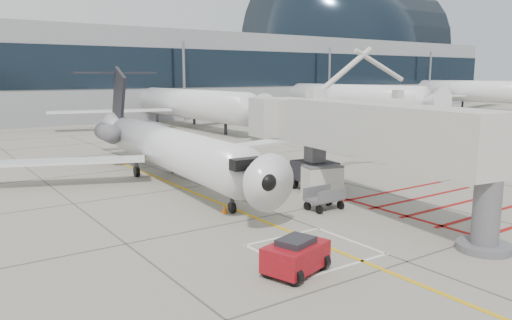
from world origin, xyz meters
TOP-DOWN VIEW (x-y plane):
  - ground_plane at (0.00, 0.00)m, footprint 260.00×260.00m
  - regional_jet at (-1.36, 12.11)m, footprint 24.57×30.00m
  - jet_bridge at (4.37, 1.32)m, footprint 11.12×19.49m
  - pushback_tug at (-4.16, -2.44)m, footprint 2.69×2.10m
  - baggage_cart at (2.46, 3.30)m, footprint 1.95×1.26m
  - ground_power_unit at (4.66, 5.89)m, footprint 2.45×1.80m
  - cone_nose at (-2.15, 5.71)m, footprint 0.33×0.33m
  - cone_side at (3.80, 5.40)m, footprint 0.33×0.33m
  - terminal_building at (10.00, 70.00)m, footprint 180.00×28.00m
  - terminal_glass_band at (10.00, 55.95)m, footprint 180.00×0.10m
  - terminal_dome at (70.00, 70.00)m, footprint 40.00×28.00m
  - bg_aircraft_c at (15.56, 46.00)m, footprint 34.03×37.81m
  - bg_aircraft_d at (44.41, 46.00)m, footprint 36.31×40.35m
  - bg_aircraft_e at (80.69, 46.00)m, footprint 38.87×43.19m

SIDE VIEW (x-z plane):
  - ground_plane at x=0.00m, z-range 0.00..0.00m
  - cone_nose at x=-2.15m, z-range 0.00..0.46m
  - cone_side at x=3.80m, z-range 0.00..0.46m
  - baggage_cart at x=2.46m, z-range 0.00..1.22m
  - pushback_tug at x=-4.16m, z-range 0.00..1.38m
  - ground_power_unit at x=4.66m, z-range 0.00..1.73m
  - jet_bridge at x=4.37m, z-range 0.00..7.40m
  - regional_jet at x=-1.36m, z-range 0.00..7.45m
  - bg_aircraft_c at x=15.56m, z-range 0.00..11.34m
  - bg_aircraft_d at x=44.41m, z-range 0.00..12.10m
  - bg_aircraft_e at x=80.69m, z-range 0.00..12.96m
  - terminal_building at x=10.00m, z-range 0.00..14.00m
  - terminal_glass_band at x=10.00m, z-range 5.00..11.00m
  - terminal_dome at x=70.00m, z-range 0.00..28.00m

